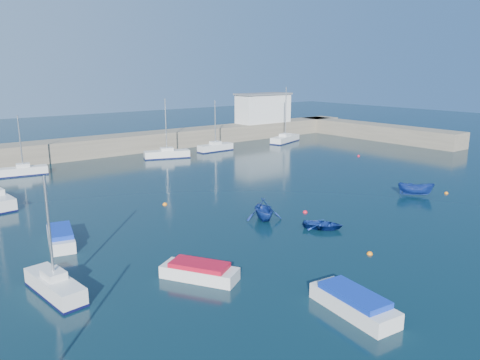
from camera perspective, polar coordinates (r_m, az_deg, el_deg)
ground at (r=34.08m, az=15.32°, el=-7.80°), size 220.00×220.00×0.00m
back_wall at (r=70.44m, az=-16.04°, el=4.05°), size 96.00×4.50×2.60m
right_arm at (r=86.96m, az=16.01°, el=5.72°), size 4.50×32.00×2.60m
harbor_office at (r=85.72m, az=2.85°, el=8.67°), size 10.00×4.00×5.00m
sailboat_1 at (r=27.93m, az=-21.65°, el=-11.85°), size 1.96×5.06×6.67m
sailboat_5 at (r=59.86m, az=-24.90°, el=1.04°), size 5.38×2.30×6.99m
sailboat_6 at (r=65.87m, az=-8.90°, el=3.16°), size 6.44×3.69×8.20m
sailboat_7 at (r=70.81m, az=-3.01°, el=4.01°), size 5.72×1.78×7.57m
sailboat_8 at (r=79.86m, az=5.52°, el=5.03°), size 7.35×4.29×9.22m
motorboat_0 at (r=28.02m, az=-4.97°, el=-11.02°), size 3.70×4.70×1.02m
motorboat_1 at (r=35.42m, az=-21.03°, el=-6.50°), size 2.66×4.89×1.14m
motorboat_3 at (r=25.04m, az=13.69°, el=-14.34°), size 2.28×5.04×1.14m
dinghy_center at (r=36.81m, az=10.06°, el=-5.41°), size 3.56×3.75×0.63m
dinghy_left at (r=38.28m, az=2.89°, el=-3.57°), size 4.07×4.30×1.79m
dinghy_right at (r=48.66m, az=20.64°, el=-1.06°), size 2.91×3.47×1.29m
buoy_0 at (r=32.72m, az=15.53°, el=-8.71°), size 0.40×0.40×0.40m
buoy_1 at (r=40.73m, az=7.94°, el=-3.95°), size 0.40×0.40×0.40m
buoy_2 at (r=50.80m, az=23.85°, el=-1.51°), size 0.38×0.38×0.38m
buoy_3 at (r=43.17m, az=-9.14°, el=-3.00°), size 0.42×0.42×0.42m
buoy_4 at (r=68.69m, az=14.26°, el=2.83°), size 0.38×0.38×0.38m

